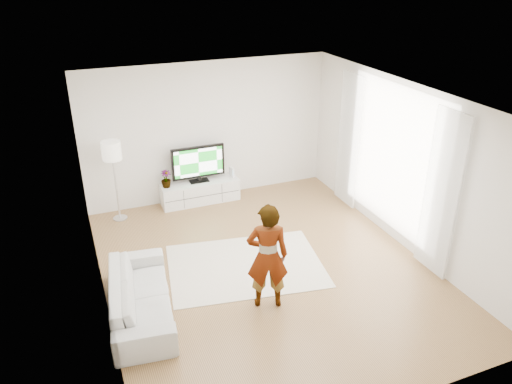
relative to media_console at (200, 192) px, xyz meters
name	(u,v)px	position (x,y,z in m)	size (l,w,h in m)	color
floor	(267,269)	(0.30, -2.76, -0.22)	(6.00, 6.00, 0.00)	#A17848
ceiling	(268,99)	(0.30, -2.76, 2.58)	(6.00, 6.00, 0.00)	white
wall_left	(94,221)	(-2.20, -2.76, 1.18)	(0.02, 6.00, 2.80)	silver
wall_right	(405,167)	(2.80, -2.76, 1.18)	(0.02, 6.00, 2.80)	silver
wall_back	(208,132)	(0.30, 0.24, 1.18)	(5.00, 0.02, 2.80)	silver
wall_front	(387,311)	(0.30, -5.76, 1.18)	(5.00, 0.02, 2.80)	silver
window	(394,158)	(2.78, -2.46, 1.23)	(0.01, 2.60, 2.50)	white
curtain_near	(441,195)	(2.70, -3.76, 1.13)	(0.04, 0.70, 2.60)	white
curtain_far	(349,141)	(2.70, -1.16, 1.13)	(0.04, 0.70, 2.60)	white
media_console	(200,192)	(0.00, 0.00, 0.00)	(1.59, 0.45, 0.45)	white
television	(198,163)	(0.00, 0.03, 0.63)	(1.08, 0.21, 0.75)	black
game_console	(232,172)	(0.69, 0.00, 0.33)	(0.07, 0.16, 0.20)	white
potted_plant	(166,179)	(-0.67, 0.00, 0.40)	(0.20, 0.20, 0.35)	#3F7238
rug	(245,266)	(0.02, -2.55, -0.22)	(2.46, 1.77, 0.01)	beige
player	(267,256)	(-0.04, -3.58, 0.59)	(0.59, 0.38, 1.61)	#334772
sofa	(141,296)	(-1.76, -3.10, 0.08)	(2.04, 0.80, 0.60)	beige
floor_lamp	(112,154)	(-1.64, -0.12, 1.10)	(0.35, 0.35, 1.56)	silver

